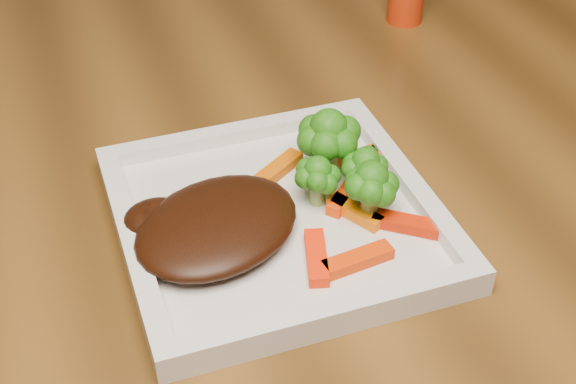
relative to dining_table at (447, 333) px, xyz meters
name	(u,v)px	position (x,y,z in m)	size (l,w,h in m)	color
dining_table	(447,333)	(0.00, 0.00, 0.00)	(1.60, 0.90, 0.75)	brown
plate	(277,222)	(-0.28, -0.12, 0.38)	(0.27, 0.27, 0.01)	silver
steak	(217,225)	(-0.34, -0.13, 0.40)	(0.15, 0.12, 0.03)	black
broccoli_0	(328,144)	(-0.22, -0.08, 0.42)	(0.07, 0.07, 0.07)	#295C0F
broccoli_1	(365,166)	(-0.20, -0.12, 0.42)	(0.05, 0.05, 0.06)	#1A7513
broccoli_2	(371,190)	(-0.21, -0.15, 0.42)	(0.05, 0.05, 0.06)	#275C0F
broccoli_3	(318,175)	(-0.24, -0.11, 0.42)	(0.05, 0.05, 0.06)	#1F5C0F
carrot_0	(358,259)	(-0.24, -0.20, 0.39)	(0.06, 0.02, 0.01)	red
carrot_1	(408,224)	(-0.18, -0.17, 0.39)	(0.06, 0.02, 0.01)	red
carrot_2	(316,257)	(-0.27, -0.19, 0.39)	(0.06, 0.02, 0.01)	#FF2604
carrot_3	(365,155)	(-0.18, -0.07, 0.39)	(0.05, 0.01, 0.01)	#DC5A03
carrot_4	(279,168)	(-0.26, -0.06, 0.39)	(0.06, 0.02, 0.01)	#D05803
carrot_5	(355,212)	(-0.22, -0.14, 0.39)	(0.05, 0.01, 0.01)	orange
carrot_6	(344,197)	(-0.22, -0.12, 0.39)	(0.05, 0.01, 0.01)	#FF3C04
carrot_7	(368,158)	(-0.18, -0.07, 0.39)	(0.05, 0.01, 0.01)	#F55504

